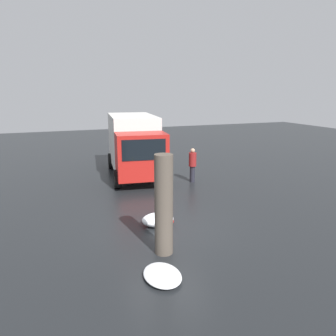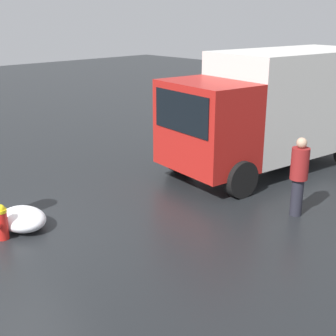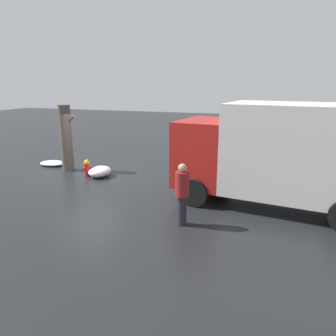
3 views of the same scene
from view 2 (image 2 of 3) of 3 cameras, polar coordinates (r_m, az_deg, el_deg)
The scene contains 5 objects.
ground_plane at distance 9.77m, azimuth -19.40°, elevation -8.13°, with size 60.00×60.00×0.00m, color black.
fire_hydrant at distance 9.62m, azimuth -19.66°, elevation -6.16°, with size 0.38×0.37×0.72m.
delivery_truck at distance 13.36m, azimuth 12.93°, elevation 7.37°, with size 6.58×3.30×3.22m.
pedestrian at distance 10.30m, azimuth 15.67°, elevation -0.66°, with size 0.38×0.38×1.74m.
snow_pile_by_hydrant at distance 10.00m, azimuth -17.29°, elevation -5.93°, with size 0.87×1.12×0.42m.
Camera 2 is at (-3.36, -8.16, 4.19)m, focal length 50.00 mm.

